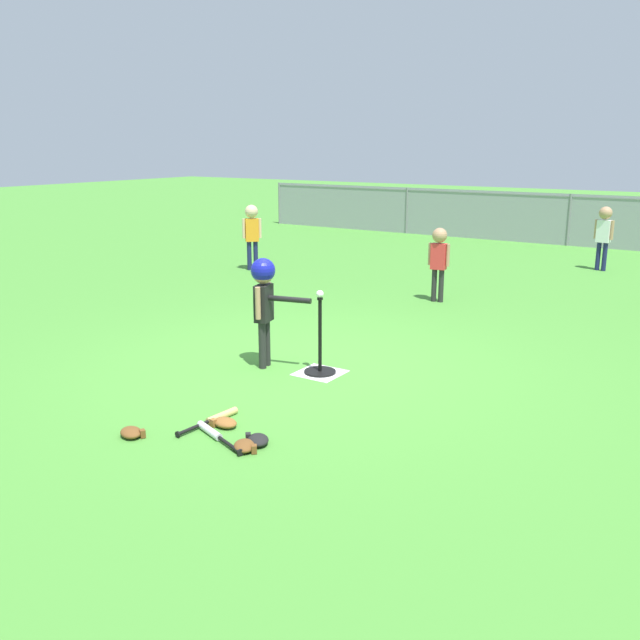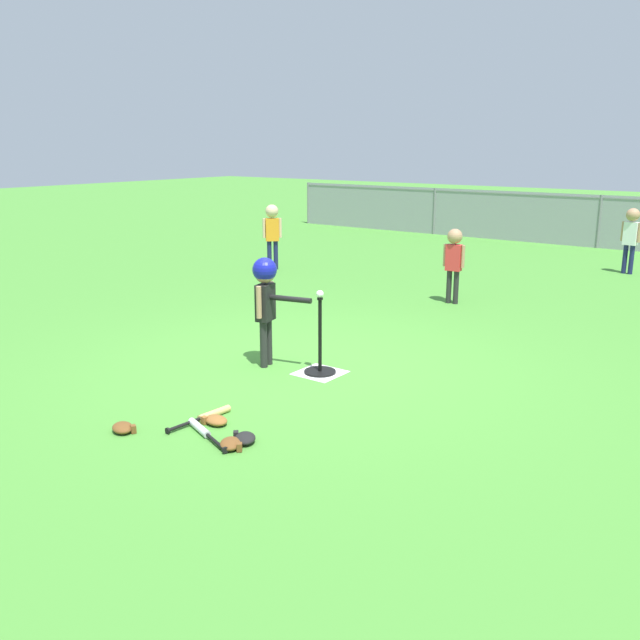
# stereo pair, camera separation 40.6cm
# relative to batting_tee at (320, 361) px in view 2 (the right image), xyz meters

# --- Properties ---
(ground_plane) EXTENTS (60.00, 60.00, 0.00)m
(ground_plane) POSITION_rel_batting_tee_xyz_m (-0.24, 0.12, -0.13)
(ground_plane) COLOR #478C33
(home_plate) EXTENTS (0.44, 0.44, 0.01)m
(home_plate) POSITION_rel_batting_tee_xyz_m (0.00, 0.00, -0.13)
(home_plate) COLOR white
(home_plate) RESTS_ON ground_plane
(batting_tee) EXTENTS (0.32, 0.32, 0.77)m
(batting_tee) POSITION_rel_batting_tee_xyz_m (0.00, 0.00, 0.00)
(batting_tee) COLOR black
(batting_tee) RESTS_ON ground_plane
(baseball_on_tee) EXTENTS (0.07, 0.07, 0.07)m
(baseball_on_tee) POSITION_rel_batting_tee_xyz_m (0.00, 0.00, 0.68)
(baseball_on_tee) COLOR white
(baseball_on_tee) RESTS_ON batting_tee
(batter_child) EXTENTS (0.63, 0.32, 1.13)m
(batter_child) POSITION_rel_batting_tee_xyz_m (-0.58, -0.14, 0.67)
(batter_child) COLOR #262626
(batter_child) RESTS_ON ground_plane
(fielder_near_right) EXTENTS (0.32, 0.21, 1.07)m
(fielder_near_right) POSITION_rel_batting_tee_xyz_m (-0.35, 3.64, 0.56)
(fielder_near_right) COLOR #262626
(fielder_near_right) RESTS_ON ground_plane
(fielder_near_left) EXTENTS (0.34, 0.23, 1.15)m
(fielder_near_left) POSITION_rel_batting_tee_xyz_m (1.07, 7.61, 0.61)
(fielder_near_left) COLOR #191E4C
(fielder_near_left) RESTS_ON ground_plane
(fielder_deep_right) EXTENTS (0.26, 0.26, 1.17)m
(fielder_deep_right) POSITION_rel_batting_tee_xyz_m (-4.22, 4.21, 0.62)
(fielder_deep_right) COLOR #191E4C
(fielder_deep_right) RESTS_ON ground_plane
(spare_bat_silver) EXTENTS (0.64, 0.29, 0.06)m
(spare_bat_silver) POSITION_rel_batting_tee_xyz_m (0.16, -1.77, -0.10)
(spare_bat_silver) COLOR silver
(spare_bat_silver) RESTS_ON ground_plane
(spare_bat_wood) EXTENTS (0.10, 0.66, 0.06)m
(spare_bat_wood) POSITION_rel_batting_tee_xyz_m (-0.03, -1.52, -0.10)
(spare_bat_wood) COLOR #DBB266
(spare_bat_wood) RESTS_ON ground_plane
(glove_by_plate) EXTENTS (0.25, 0.20, 0.07)m
(glove_by_plate) POSITION_rel_batting_tee_xyz_m (0.10, -1.56, -0.10)
(glove_by_plate) COLOR brown
(glove_by_plate) RESTS_ON ground_plane
(glove_near_bats) EXTENTS (0.26, 0.27, 0.07)m
(glove_near_bats) POSITION_rel_batting_tee_xyz_m (0.52, -1.82, -0.10)
(glove_near_bats) COLOR brown
(glove_near_bats) RESTS_ON ground_plane
(glove_tossed_aside) EXTENTS (0.27, 0.27, 0.07)m
(glove_tossed_aside) POSITION_rel_batting_tee_xyz_m (0.53, -1.68, -0.10)
(glove_tossed_aside) COLOR black
(glove_tossed_aside) RESTS_ON ground_plane
(glove_outfield_drop) EXTENTS (0.27, 0.24, 0.07)m
(glove_outfield_drop) POSITION_rel_batting_tee_xyz_m (-0.39, -2.11, -0.10)
(glove_outfield_drop) COLOR brown
(glove_outfield_drop) RESTS_ON ground_plane
(outfield_fence) EXTENTS (16.06, 0.06, 1.15)m
(outfield_fence) POSITION_rel_batting_tee_xyz_m (-0.24, 10.48, 0.48)
(outfield_fence) COLOR slate
(outfield_fence) RESTS_ON ground_plane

